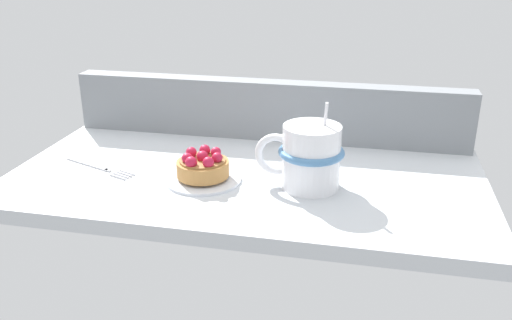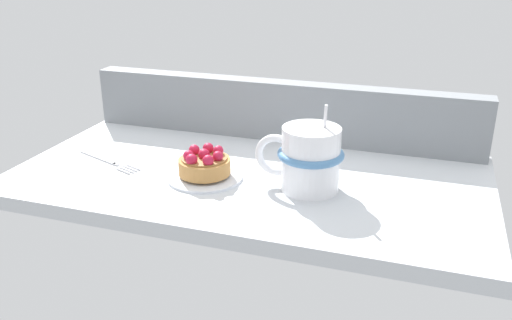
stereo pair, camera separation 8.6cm
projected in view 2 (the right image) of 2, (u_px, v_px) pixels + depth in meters
The scene contains 6 objects.
ground_plane at pixel (249, 179), 92.06cm from camera, with size 78.56×41.22×2.43cm, color silver.
window_rail_back at pixel (280, 110), 105.75cm from camera, with size 76.99×4.30×11.38cm, color gray.
dessert_plate at pixel (205, 176), 89.33cm from camera, with size 12.40×12.40×0.92cm.
raspberry_tart at pixel (204, 163), 88.48cm from camera, with size 8.47×8.47×4.27cm.
coffee_mug at pixel (309, 158), 83.69cm from camera, with size 14.10×10.29×14.05cm.
dessert_fork at pixel (108, 161), 95.93cm from camera, with size 14.96×7.03×0.60cm.
Camera 2 is at (27.51, -79.60, 36.13)cm, focal length 38.20 mm.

